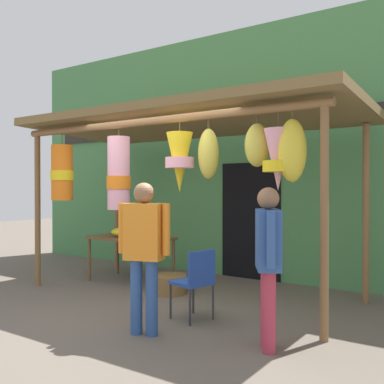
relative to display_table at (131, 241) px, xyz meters
The scene contains 9 objects.
ground_plane 2.03m from the display_table, 43.24° to the right, with size 30.00×30.00×0.00m, color #60564C.
shop_facade 2.51m from the display_table, 46.22° to the left, with size 10.18×0.29×4.35m.
market_stall_canopy 2.17m from the display_table, 15.86° to the right, with size 5.12×2.32×2.68m.
display_table is the anchor object (origin of this frame).
flower_heap_on_table 0.16m from the display_table, 70.80° to the right, with size 0.69×0.49×0.16m.
folding_chair 2.45m from the display_table, 30.04° to the right, with size 0.49×0.49×0.84m.
wicker_basket_by_table 1.21m from the display_table, 16.89° to the right, with size 0.53×0.53×0.27m, color brown.
vendor_in_orange 2.75m from the display_table, 45.28° to the right, with size 0.57×0.32×1.63m.
customer_foreground 3.60m from the display_table, 26.56° to the right, with size 0.39×0.52×1.58m.
Camera 1 is at (3.60, -4.26, 1.58)m, focal length 41.44 mm.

